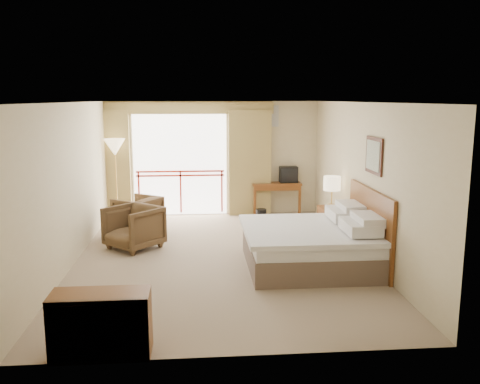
{
  "coord_description": "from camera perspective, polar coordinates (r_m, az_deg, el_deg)",
  "views": [
    {
      "loc": [
        -0.39,
        -8.6,
        2.77
      ],
      "look_at": [
        0.37,
        0.4,
        1.1
      ],
      "focal_mm": 38.0,
      "sensor_mm": 36.0,
      "label": 1
    }
  ],
  "objects": [
    {
      "name": "dresser",
      "position": [
        5.88,
        -15.34,
        -14.11
      ],
      "size": [
        1.06,
        0.45,
        0.71
      ],
      "rotation": [
        0.0,
        0.0,
        -0.03
      ],
      "color": "#603014",
      "rests_on": "floor"
    },
    {
      "name": "wastebasket",
      "position": [
        11.51,
        2.39,
        -2.67
      ],
      "size": [
        0.27,
        0.27,
        0.3
      ],
      "primitive_type": "cylinder",
      "rotation": [
        0.0,
        0.0,
        -0.12
      ],
      "color": "black",
      "rests_on": "floor"
    },
    {
      "name": "table_lamp",
      "position": [
        10.1,
        10.3,
        0.9
      ],
      "size": [
        0.33,
        0.33,
        0.59
      ],
      "rotation": [
        0.0,
        0.0,
        -0.36
      ],
      "color": "tan",
      "rests_on": "nightstand"
    },
    {
      "name": "phone",
      "position": [
        9.97,
        10.24,
        -1.7
      ],
      "size": [
        0.17,
        0.13,
        0.07
      ],
      "primitive_type": "cube",
      "rotation": [
        0.0,
        0.0,
        0.07
      ],
      "color": "black",
      "rests_on": "nightstand"
    },
    {
      "name": "wall_front",
      "position": [
        5.3,
        -0.47,
        -5.01
      ],
      "size": [
        5.0,
        0.0,
        5.0
      ],
      "primitive_type": "plane",
      "rotation": [
        -1.57,
        0.0,
        0.0
      ],
      "color": "beige",
      "rests_on": "ground"
    },
    {
      "name": "balcony_railing",
      "position": [
        12.22,
        -6.7,
        1.21
      ],
      "size": [
        2.09,
        0.03,
        1.02
      ],
      "color": "#AC210E",
      "rests_on": "wall_back"
    },
    {
      "name": "curtain_left",
      "position": [
        12.22,
        -14.53,
        3.02
      ],
      "size": [
        1.0,
        0.26,
        2.5
      ],
      "primitive_type": "cube",
      "color": "olive",
      "rests_on": "wall_back"
    },
    {
      "name": "wall_back",
      "position": [
        12.18,
        -2.98,
        3.79
      ],
      "size": [
        5.0,
        0.0,
        5.0
      ],
      "primitive_type": "plane",
      "rotation": [
        1.57,
        0.0,
        0.0
      ],
      "color": "beige",
      "rests_on": "ground"
    },
    {
      "name": "valance",
      "position": [
        11.98,
        -6.89,
        9.37
      ],
      "size": [
        4.4,
        0.22,
        0.28
      ],
      "primitive_type": "cube",
      "color": "olive",
      "rests_on": "wall_back"
    },
    {
      "name": "armchair_far",
      "position": [
        10.98,
        -11.35,
        -4.32
      ],
      "size": [
        1.13,
        1.12,
        0.75
      ],
      "primitive_type": "imported",
      "rotation": [
        0.0,
        0.0,
        -2.19
      ],
      "color": "#46311C",
      "rests_on": "floor"
    },
    {
      "name": "wall_left",
      "position": [
        8.96,
        -18.4,
        0.85
      ],
      "size": [
        0.0,
        7.0,
        7.0
      ],
      "primitive_type": "plane",
      "rotation": [
        1.57,
        0.0,
        1.57
      ],
      "color": "beige",
      "rests_on": "ground"
    },
    {
      "name": "floor_lamp",
      "position": [
        11.81,
        -13.88,
        4.56
      ],
      "size": [
        0.48,
        0.48,
        1.87
      ],
      "rotation": [
        0.0,
        0.0,
        -0.09
      ],
      "color": "tan",
      "rests_on": "floor"
    },
    {
      "name": "side_table",
      "position": [
        10.31,
        -12.37,
        -3.09
      ],
      "size": [
        0.52,
        0.52,
        0.57
      ],
      "rotation": [
        0.0,
        0.0,
        -0.36
      ],
      "color": "black",
      "rests_on": "floor"
    },
    {
      "name": "book",
      "position": [
        10.27,
        -12.41,
        -2.08
      ],
      "size": [
        0.17,
        0.21,
        0.02
      ],
      "primitive_type": "imported",
      "rotation": [
        0.0,
        0.0,
        0.12
      ],
      "color": "white",
      "rests_on": "side_table"
    },
    {
      "name": "coffee_maker",
      "position": [
        12.22,
        2.43,
        1.6
      ],
      "size": [
        0.13,
        0.13,
        0.23
      ],
      "primitive_type": "cylinder",
      "rotation": [
        0.0,
        0.0,
        -0.29
      ],
      "color": "black",
      "rests_on": "desk"
    },
    {
      "name": "nightstand",
      "position": [
        10.21,
        10.23,
        -3.51
      ],
      "size": [
        0.48,
        0.56,
        0.65
      ],
      "primitive_type": "cube",
      "rotation": [
        0.0,
        0.0,
        0.04
      ],
      "color": "#603014",
      "rests_on": "floor"
    },
    {
      "name": "tv",
      "position": [
        12.3,
        5.45,
        1.98
      ],
      "size": [
        0.42,
        0.34,
        0.39
      ],
      "rotation": [
        0.0,
        0.0,
        -0.25
      ],
      "color": "black",
      "rests_on": "desk"
    },
    {
      "name": "hvac_vent",
      "position": [
        12.19,
        3.17,
        8.51
      ],
      "size": [
        0.5,
        0.04,
        0.5
      ],
      "primitive_type": "cube",
      "color": "silver",
      "rests_on": "wall_back"
    },
    {
      "name": "curtain_right",
      "position": [
        12.1,
        1.08,
        3.28
      ],
      "size": [
        1.0,
        0.26,
        2.5
      ],
      "primitive_type": "cube",
      "color": "olive",
      "rests_on": "wall_back"
    },
    {
      "name": "desk",
      "position": [
        12.36,
        4.0,
        0.36
      ],
      "size": [
        1.18,
        0.57,
        0.77
      ],
      "rotation": [
        0.0,
        0.0,
        -0.01
      ],
      "color": "#603014",
      "rests_on": "floor"
    },
    {
      "name": "floor",
      "position": [
        9.04,
        -2.16,
        -7.35
      ],
      "size": [
        7.0,
        7.0,
        0.0
      ],
      "primitive_type": "plane",
      "color": "gray",
      "rests_on": "ground"
    },
    {
      "name": "balcony_door",
      "position": [
        12.18,
        -6.73,
        3.02
      ],
      "size": [
        2.4,
        0.0,
        2.4
      ],
      "primitive_type": "plane",
      "rotation": [
        1.57,
        0.0,
        0.0
      ],
      "color": "white",
      "rests_on": "wall_back"
    },
    {
      "name": "cup",
      "position": [
        12.2,
        3.16,
        1.29
      ],
      "size": [
        0.1,
        0.1,
        0.11
      ],
      "primitive_type": "cylinder",
      "rotation": [
        0.0,
        0.0,
        -0.32
      ],
      "color": "white",
      "rests_on": "desk"
    },
    {
      "name": "ceiling",
      "position": [
        8.6,
        -2.28,
        10.03
      ],
      "size": [
        7.0,
        7.0,
        0.0
      ],
      "primitive_type": "plane",
      "rotation": [
        3.14,
        0.0,
        0.0
      ],
      "color": "white",
      "rests_on": "wall_back"
    },
    {
      "name": "armchair_near",
      "position": [
        9.77,
        -11.77,
        -6.19
      ],
      "size": [
        1.23,
        1.23,
        0.8
      ],
      "primitive_type": "imported",
      "rotation": [
        0.0,
        0.0,
        -0.75
      ],
      "color": "#46311C",
      "rests_on": "floor"
    },
    {
      "name": "wall_right",
      "position": [
        9.18,
        13.58,
        1.31
      ],
      "size": [
        0.0,
        7.0,
        7.0
      ],
      "primitive_type": "plane",
      "rotation": [
        1.57,
        0.0,
        -1.57
      ],
      "color": "beige",
      "rests_on": "ground"
    },
    {
      "name": "bed",
      "position": [
        8.55,
        8.13,
        -5.85
      ],
      "size": [
        2.13,
        2.06,
        0.97
      ],
      "color": "brown",
      "rests_on": "floor"
    },
    {
      "name": "headboard",
      "position": [
        8.75,
        14.36,
        -3.85
      ],
      "size": [
        0.06,
        2.1,
        1.3
      ],
      "primitive_type": "cube",
      "color": "#603014",
      "rests_on": "wall_right"
    },
    {
      "name": "framed_art",
      "position": [
        8.54,
        14.8,
        3.98
      ],
      "size": [
        0.04,
        0.72,
        0.6
      ],
      "color": "black",
      "rests_on": "wall_right"
    }
  ]
}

